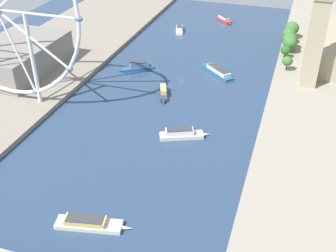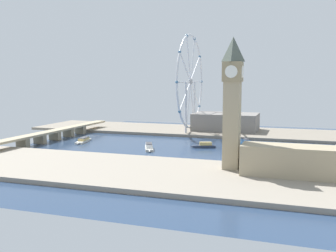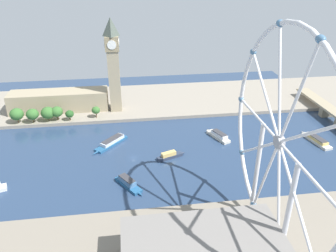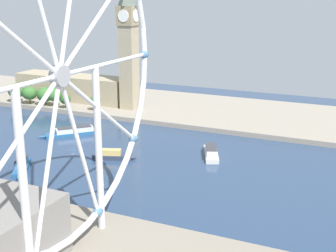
% 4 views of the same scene
% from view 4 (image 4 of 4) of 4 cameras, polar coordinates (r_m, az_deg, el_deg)
% --- Properties ---
extents(ground_plane, '(383.36, 383.36, 0.00)m').
position_cam_4_polar(ground_plane, '(261.12, -11.30, -2.82)').
color(ground_plane, navy).
extents(riverbank_left, '(90.00, 520.00, 3.00)m').
position_cam_4_polar(riverbank_left, '(348.96, -1.07, 2.48)').
color(riverbank_left, gray).
rests_on(riverbank_left, ground_plane).
extents(clock_tower, '(12.97, 12.97, 85.93)m').
position_cam_4_polar(clock_tower, '(327.64, -4.76, 9.77)').
color(clock_tower, tan).
rests_on(clock_tower, riverbank_left).
extents(parliament_block, '(22.00, 91.09, 18.54)m').
position_cam_4_polar(parliament_block, '(367.88, -11.38, 4.58)').
color(parliament_block, tan).
rests_on(parliament_block, riverbank_left).
extents(tree_row_embankment, '(12.99, 77.67, 13.79)m').
position_cam_4_polar(tree_row_embankment, '(355.28, -15.06, 3.74)').
color(tree_row_embankment, '#513823').
rests_on(tree_row_embankment, riverbank_left).
extents(ferris_wheel, '(108.81, 3.20, 109.41)m').
position_cam_4_polar(ferris_wheel, '(138.54, -12.87, 5.65)').
color(ferris_wheel, silver).
rests_on(ferris_wheel, riverbank_right).
extents(tour_boat_0, '(29.99, 27.96, 4.95)m').
position_cam_4_polar(tour_boat_0, '(287.09, -11.40, -0.67)').
color(tour_boat_0, '#235684').
rests_on(tour_boat_0, ground_plane).
extents(tour_boat_1, '(27.76, 15.54, 5.70)m').
position_cam_4_polar(tour_boat_1, '(246.57, 5.20, -3.12)').
color(tour_boat_1, beige).
rests_on(tour_boat_1, ground_plane).
extents(tour_boat_4, '(24.53, 18.18, 5.84)m').
position_cam_4_polar(tour_boat_4, '(238.26, -17.17, -4.47)').
color(tour_boat_4, '#235684').
rests_on(tour_boat_4, ground_plane).
extents(tour_boat_5, '(11.42, 22.89, 5.29)m').
position_cam_4_polar(tour_boat_5, '(242.88, -6.68, -3.52)').
color(tour_boat_5, '#2D384C').
rests_on(tour_boat_5, ground_plane).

